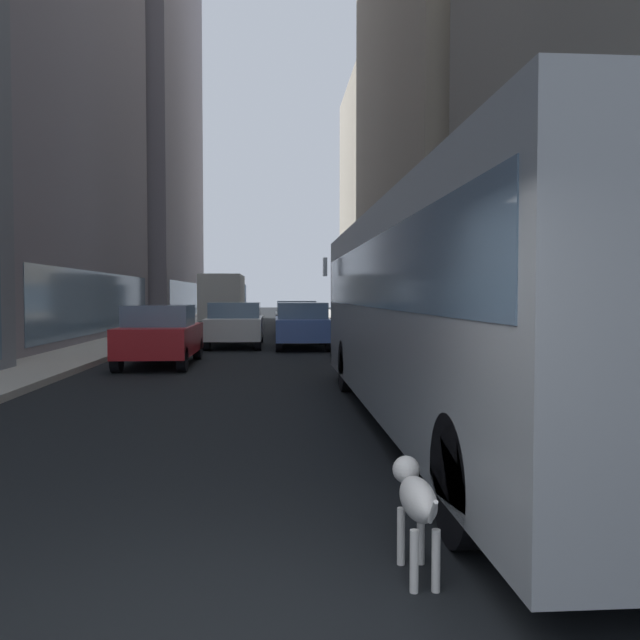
{
  "coord_description": "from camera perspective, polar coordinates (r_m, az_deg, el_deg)",
  "views": [
    {
      "loc": [
        0.25,
        -2.92,
        1.88
      ],
      "look_at": [
        1.12,
        9.39,
        1.4
      ],
      "focal_mm": 35.8,
      "sensor_mm": 36.0,
      "label": 1
    }
  ],
  "objects": [
    {
      "name": "building_left_far",
      "position": [
        50.92,
        -18.97,
        21.73
      ],
      "size": [
        11.96,
        18.96,
        37.96
      ],
      "color": "slate",
      "rests_on": "ground"
    },
    {
      "name": "dalmatian_dog",
      "position": [
        4.5,
        8.55,
        -15.48
      ],
      "size": [
        0.22,
        0.96,
        0.72
      ],
      "color": "white",
      "rests_on": "ground"
    },
    {
      "name": "ground_plane",
      "position": [
        37.96,
        -4.4,
        -0.61
      ],
      "size": [
        120.0,
        120.0,
        0.0
      ],
      "primitive_type": "plane",
      "color": "black"
    },
    {
      "name": "building_right_far",
      "position": [
        56.26,
        8.1,
        10.44
      ],
      "size": [
        10.86,
        14.1,
        19.87
      ],
      "color": "#B2A893",
      "rests_on": "ground"
    },
    {
      "name": "car_blue_hatchback",
      "position": [
        22.63,
        -1.62,
        -0.45
      ],
      "size": [
        1.86,
        4.11,
        1.62
      ],
      "color": "#4C6BB7",
      "rests_on": "ground"
    },
    {
      "name": "sidewalk_left",
      "position": [
        38.42,
        -12.93,
        -0.52
      ],
      "size": [
        2.4,
        110.0,
        0.15
      ],
      "primitive_type": "cube",
      "color": "#ADA89E",
      "rests_on": "ground"
    },
    {
      "name": "car_red_coupe",
      "position": [
        17.51,
        -14.07,
        -1.31
      ],
      "size": [
        1.79,
        3.94,
        1.62
      ],
      "color": "red",
      "rests_on": "ground"
    },
    {
      "name": "car_white_van",
      "position": [
        23.52,
        -7.56,
        -0.36
      ],
      "size": [
        1.94,
        4.43,
        1.62
      ],
      "color": "silver",
      "rests_on": "ground"
    },
    {
      "name": "transit_bus",
      "position": [
        9.15,
        12.13,
        1.54
      ],
      "size": [
        2.78,
        11.53,
        3.05
      ],
      "color": "#999EA3",
      "rests_on": "ground"
    },
    {
      "name": "sidewalk_right",
      "position": [
        38.35,
        4.15,
        -0.47
      ],
      "size": [
        2.4,
        110.0,
        0.15
      ],
      "primitive_type": "cube",
      "color": "#ADA89E",
      "rests_on": "ground"
    },
    {
      "name": "car_grey_wagon",
      "position": [
        29.15,
        -2.16,
        0.16
      ],
      "size": [
        1.86,
        4.76,
        1.62
      ],
      "color": "slate",
      "rests_on": "ground"
    },
    {
      "name": "box_truck",
      "position": [
        38.42,
        -8.59,
        1.89
      ],
      "size": [
        2.3,
        7.5,
        3.05
      ],
      "color": "#19519E",
      "rests_on": "ground"
    }
  ]
}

